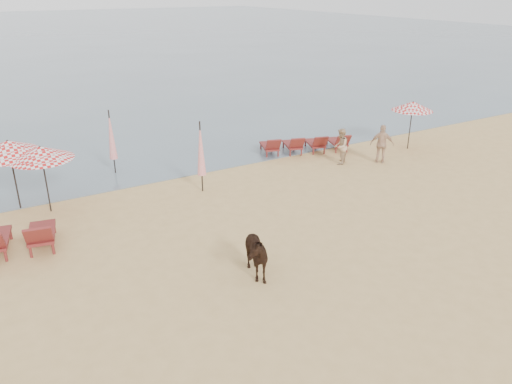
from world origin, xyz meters
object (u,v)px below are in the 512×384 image
umbrella_open_left_b (9,147)px  beachgoer_right_b (382,144)px  lounger_cluster_right (305,144)px  umbrella_open_left_a (41,153)px  umbrella_closed_right (201,149)px  cow (252,253)px  umbrella_open_right (413,106)px  beachgoer_right_a (341,146)px  umbrella_closed_left (111,135)px

umbrella_open_left_b → beachgoer_right_b: bearing=-4.4°
lounger_cluster_right → umbrella_open_left_a: size_ratio=1.81×
umbrella_closed_right → beachgoer_right_b: umbrella_closed_right is taller
lounger_cluster_right → umbrella_open_left_a: (-10.97, -0.79, 1.63)m
cow → umbrella_open_right: bearing=36.4°
lounger_cluster_right → umbrella_closed_right: bearing=-144.7°
umbrella_open_left_b → umbrella_open_right: size_ratio=1.13×
umbrella_open_right → beachgoer_right_a: umbrella_open_right is taller
umbrella_open_left_a → umbrella_closed_right: (5.12, -0.96, -0.44)m
lounger_cluster_right → beachgoer_right_b: beachgoer_right_b is taller
umbrella_open_left_a → umbrella_open_right: umbrella_open_left_a is taller
umbrella_closed_right → cow: size_ratio=1.69×
beachgoer_right_a → umbrella_open_left_b: bearing=-46.4°
lounger_cluster_right → umbrella_open_left_a: umbrella_open_left_a is taller
umbrella_open_left_a → beachgoer_right_b: umbrella_open_left_a is taller
umbrella_open_right → umbrella_closed_left: umbrella_closed_left is taller
umbrella_open_left_a → umbrella_open_left_b: bearing=125.4°
umbrella_open_right → beachgoer_right_a: size_ratio=1.46×
umbrella_open_left_b → beachgoer_right_a: size_ratio=1.65×
cow → beachgoer_right_a: size_ratio=1.02×
cow → beachgoer_right_b: bearing=38.4°
umbrella_closed_left → cow: (0.93, -9.28, -0.94)m
umbrella_open_left_a → umbrella_open_right: bearing=-18.0°
umbrella_closed_right → beachgoer_right_b: 7.93m
umbrella_open_left_a → beachgoer_right_b: 13.15m
lounger_cluster_right → umbrella_closed_left: bearing=-173.0°
lounger_cluster_right → umbrella_open_left_b: 11.95m
lounger_cluster_right → umbrella_closed_right: umbrella_closed_right is taller
umbrella_open_left_b → umbrella_closed_left: umbrella_closed_left is taller
lounger_cluster_right → umbrella_closed_left: 8.35m
lounger_cluster_right → umbrella_open_right: 5.07m
beachgoer_right_b → umbrella_closed_left: bearing=18.3°
umbrella_open_left_a → beachgoer_right_b: (12.95, -1.93, -1.23)m
beachgoer_right_b → umbrella_closed_right: bearing=34.8°
lounger_cluster_right → umbrella_closed_left: umbrella_closed_left is taller
umbrella_closed_right → umbrella_open_right: bearing=-1.0°
umbrella_open_right → umbrella_closed_right: 10.28m
umbrella_closed_left → cow: bearing=-84.3°
lounger_cluster_right → umbrella_open_right: size_ratio=1.87×
umbrella_open_left_b → beachgoer_right_a: 12.44m
umbrella_open_right → beachgoer_right_b: size_ratio=1.35×
umbrella_closed_right → beachgoer_right_b: (7.83, -0.97, -0.79)m
umbrella_open_left_a → umbrella_open_right: (15.39, -1.15, -0.06)m
umbrella_open_left_a → umbrella_closed_left: umbrella_closed_left is taller
umbrella_open_left_b → umbrella_open_left_a: bearing=-34.4°
lounger_cluster_right → umbrella_open_left_b: bearing=-161.1°
umbrella_open_left_a → umbrella_closed_right: size_ratio=0.87×
umbrella_closed_left → cow: 9.38m
umbrella_closed_left → beachgoer_right_b: (10.08, -4.39, -0.77)m
umbrella_closed_right → umbrella_open_left_a: bearing=169.3°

